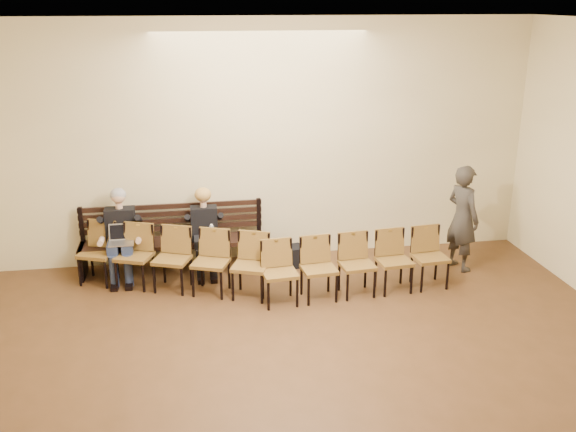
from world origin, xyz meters
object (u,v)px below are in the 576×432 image
object	(u,v)px
water_bottle	(212,240)
chair_row_back	(357,265)
laptop	(121,244)
bench	(174,255)
bag	(289,257)
seated_woman	(205,236)
passerby	(463,210)
chair_row_front	(172,260)
seated_man	(121,237)

from	to	relation	value
water_bottle	chair_row_back	distance (m)	2.04
laptop	chair_row_back	world-z (taller)	chair_row_back
bench	bag	distance (m)	1.66
laptop	chair_row_back	distance (m)	3.18
seated_woman	laptop	world-z (taller)	seated_woman
laptop	bench	bearing A→B (deg)	13.00
laptop	passerby	world-z (taller)	passerby
chair_row_front	chair_row_back	distance (m)	2.46
bag	passerby	size ratio (longest dim) A/B	0.23
water_bottle	chair_row_back	bearing A→B (deg)	-25.13
passerby	chair_row_back	world-z (taller)	passerby
seated_man	seated_woman	distance (m)	1.15
bag	passerby	world-z (taller)	passerby
chair_row_front	bench	bearing A→B (deg)	110.32
bench	chair_row_front	xyz separation A→B (m)	(-0.01, -0.65, 0.20)
seated_man	chair_row_front	size ratio (longest dim) A/B	0.46
laptop	chair_row_back	bearing A→B (deg)	-29.48
seated_man	seated_woman	world-z (taller)	seated_man
seated_man	bag	world-z (taller)	seated_man
seated_woman	chair_row_front	xyz separation A→B (m)	(-0.46, -0.53, -0.11)
bench	laptop	bearing A→B (deg)	-153.30
seated_woman	passerby	world-z (taller)	passerby
bag	chair_row_back	world-z (taller)	chair_row_back
chair_row_back	seated_woman	bearing A→B (deg)	145.71
bench	laptop	world-z (taller)	laptop
seated_man	passerby	world-z (taller)	passerby
chair_row_back	seated_man	bearing A→B (deg)	155.67
chair_row_back	laptop	bearing A→B (deg)	159.30
passerby	chair_row_front	distance (m)	4.11
seated_woman	chair_row_front	world-z (taller)	seated_woman
bench	chair_row_front	world-z (taller)	chair_row_front
seated_woman	laptop	xyz separation A→B (m)	(-1.13, -0.22, 0.04)
seated_man	laptop	size ratio (longest dim) A/B	3.55
laptop	chair_row_front	bearing A→B (deg)	-38.60
seated_man	chair_row_back	size ratio (longest dim) A/B	0.48
bag	passerby	xyz separation A→B (m)	(2.43, -0.46, 0.73)
water_bottle	chair_row_front	bearing A→B (deg)	-150.93
laptop	bag	size ratio (longest dim) A/B	0.83
passerby	chair_row_front	size ratio (longest dim) A/B	0.68
passerby	chair_row_front	bearing A→B (deg)	70.46
chair_row_front	chair_row_back	world-z (taller)	chair_row_front
seated_woman	laptop	distance (m)	1.15
laptop	passerby	bearing A→B (deg)	-16.82
laptop	seated_man	bearing A→B (deg)	81.98
water_bottle	passerby	size ratio (longest dim) A/B	0.13
seated_woman	water_bottle	distance (m)	0.24
passerby	bench	bearing A→B (deg)	61.38
bench	passerby	size ratio (longest dim) A/B	1.47
laptop	chair_row_back	xyz separation A→B (m)	(3.06, -0.86, -0.16)
passerby	chair_row_back	xyz separation A→B (m)	(-1.70, -0.60, -0.47)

